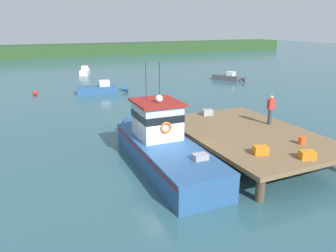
% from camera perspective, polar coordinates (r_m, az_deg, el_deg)
% --- Properties ---
extents(ground_plane, '(200.00, 200.00, 0.00)m').
position_cam_1_polar(ground_plane, '(15.45, -0.75, -7.64)').
color(ground_plane, '#2D5660').
extents(dock, '(6.00, 9.00, 1.20)m').
position_cam_1_polar(dock, '(17.43, 13.78, -1.41)').
color(dock, '#4C3D2D').
rests_on(dock, ground).
extents(main_fishing_boat, '(2.76, 9.85, 4.80)m').
position_cam_1_polar(main_fishing_boat, '(15.71, -1.05, -3.23)').
color(main_fishing_boat, '#285184').
rests_on(main_fishing_boat, ground).
extents(crate_single_by_cleat, '(0.71, 0.61, 0.35)m').
position_cam_1_polar(crate_single_by_cleat, '(14.55, 15.81, -4.06)').
color(crate_single_by_cleat, orange).
rests_on(crate_single_by_cleat, dock).
extents(crate_stack_near_edge, '(0.72, 0.63, 0.33)m').
position_cam_1_polar(crate_stack_near_edge, '(14.70, 23.05, -4.65)').
color(crate_stack_near_edge, orange).
rests_on(crate_stack_near_edge, dock).
extents(crate_stack_mid_dock, '(0.67, 0.54, 0.35)m').
position_cam_1_polar(crate_stack_mid_dock, '(20.14, 6.87, 2.37)').
color(crate_stack_mid_dock, '#9E9EA3').
rests_on(crate_stack_mid_dock, dock).
extents(bait_bucket, '(0.32, 0.32, 0.34)m').
position_cam_1_polar(bait_bucket, '(16.37, 22.24, -2.35)').
color(bait_bucket, '#E04C19').
rests_on(bait_bucket, dock).
extents(deckhand_by_the_boat, '(0.36, 0.22, 1.63)m').
position_cam_1_polar(deckhand_by_the_boat, '(18.82, 17.39, 2.80)').
color(deckhand_by_the_boat, '#383842').
rests_on(deckhand_by_the_boat, dock).
extents(moored_boat_mid_harbor, '(2.10, 4.29, 1.08)m').
position_cam_1_polar(moored_boat_mid_harbor, '(46.86, -14.24, 9.21)').
color(moored_boat_mid_harbor, white).
rests_on(moored_boat_mid_harbor, ground).
extents(moored_boat_near_channel, '(5.03, 1.78, 1.26)m').
position_cam_1_polar(moored_boat_near_channel, '(33.08, -11.56, 6.33)').
color(moored_boat_near_channel, '#285184').
rests_on(moored_boat_near_channel, ground).
extents(moored_boat_outer_mooring, '(2.77, 4.11, 1.08)m').
position_cam_1_polar(moored_boat_outer_mooring, '(40.85, 10.47, 8.33)').
color(moored_boat_outer_mooring, '#4C4C51').
rests_on(moored_boat_outer_mooring, ground).
extents(mooring_buoy_inshore, '(0.48, 0.48, 0.48)m').
position_cam_1_polar(mooring_buoy_inshore, '(33.93, -22.10, 5.35)').
color(mooring_buoy_inshore, red).
rests_on(mooring_buoy_inshore, ground).
extents(far_shoreline, '(120.00, 8.00, 2.40)m').
position_cam_1_polar(far_shoreline, '(75.20, -20.98, 12.10)').
color(far_shoreline, '#284723').
rests_on(far_shoreline, ground).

